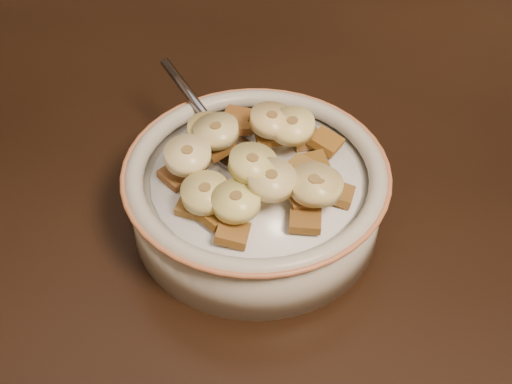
% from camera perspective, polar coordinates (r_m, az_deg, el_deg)
% --- Properties ---
extents(table, '(1.41, 0.92, 0.04)m').
position_cam_1_polar(table, '(0.61, 3.51, 3.57)').
color(table, black).
rests_on(table, floor).
extents(chair, '(0.47, 0.47, 0.97)m').
position_cam_1_polar(chair, '(1.18, 5.71, 11.88)').
color(chair, '#392611').
rests_on(chair, floor).
extents(cereal_bowl, '(0.17, 0.17, 0.04)m').
position_cam_1_polar(cereal_bowl, '(0.50, 0.00, -0.73)').
color(cereal_bowl, '#AFA78F').
rests_on(cereal_bowl, table).
extents(milk, '(0.14, 0.14, 0.00)m').
position_cam_1_polar(milk, '(0.49, 0.00, 0.99)').
color(milk, white).
rests_on(milk, cereal_bowl).
extents(spoon, '(0.05, 0.05, 0.01)m').
position_cam_1_polar(spoon, '(0.50, -1.77, 3.20)').
color(spoon, gray).
rests_on(spoon, cereal_bowl).
extents(cereal_square_0, '(0.03, 0.03, 0.01)m').
position_cam_1_polar(cereal_square_0, '(0.47, 3.60, 1.82)').
color(cereal_square_0, olive).
rests_on(cereal_square_0, milk).
extents(cereal_square_1, '(0.03, 0.03, 0.01)m').
position_cam_1_polar(cereal_square_1, '(0.49, -6.31, 1.38)').
color(cereal_square_1, brown).
rests_on(cereal_square_1, milk).
extents(cereal_square_2, '(0.03, 0.03, 0.01)m').
position_cam_1_polar(cereal_square_2, '(0.46, -3.06, 0.18)').
color(cereal_square_2, brown).
rests_on(cereal_square_2, milk).
extents(cereal_square_3, '(0.03, 0.02, 0.01)m').
position_cam_1_polar(cereal_square_3, '(0.51, -3.00, 4.66)').
color(cereal_square_3, brown).
rests_on(cereal_square_3, milk).
extents(cereal_square_4, '(0.02, 0.02, 0.01)m').
position_cam_1_polar(cereal_square_4, '(0.46, -4.97, -0.99)').
color(cereal_square_4, olive).
rests_on(cereal_square_4, milk).
extents(cereal_square_5, '(0.03, 0.03, 0.01)m').
position_cam_1_polar(cereal_square_5, '(0.49, -3.07, 3.60)').
color(cereal_square_5, brown).
rests_on(cereal_square_5, milk).
extents(cereal_square_6, '(0.02, 0.02, 0.01)m').
position_cam_1_polar(cereal_square_6, '(0.45, 3.97, -2.20)').
color(cereal_square_6, olive).
rests_on(cereal_square_6, milk).
extents(cereal_square_7, '(0.03, 0.03, 0.01)m').
position_cam_1_polar(cereal_square_7, '(0.47, 4.24, 0.61)').
color(cereal_square_7, olive).
rests_on(cereal_square_7, milk).
extents(cereal_square_8, '(0.02, 0.02, 0.01)m').
position_cam_1_polar(cereal_square_8, '(0.52, -1.56, 5.88)').
color(cereal_square_8, brown).
rests_on(cereal_square_8, milk).
extents(cereal_square_9, '(0.03, 0.03, 0.01)m').
position_cam_1_polar(cereal_square_9, '(0.52, -1.75, 5.36)').
color(cereal_square_9, brown).
rests_on(cereal_square_9, milk).
extents(cereal_square_10, '(0.02, 0.02, 0.01)m').
position_cam_1_polar(cereal_square_10, '(0.47, 6.59, -0.10)').
color(cereal_square_10, olive).
rests_on(cereal_square_10, milk).
extents(cereal_square_11, '(0.03, 0.03, 0.01)m').
position_cam_1_polar(cereal_square_11, '(0.51, 5.65, 4.03)').
color(cereal_square_11, brown).
rests_on(cereal_square_11, milk).
extents(cereal_square_12, '(0.02, 0.02, 0.01)m').
position_cam_1_polar(cereal_square_12, '(0.44, -1.88, -3.30)').
color(cereal_square_12, olive).
rests_on(cereal_square_12, milk).
extents(cereal_square_13, '(0.03, 0.03, 0.01)m').
position_cam_1_polar(cereal_square_13, '(0.46, -4.03, -0.40)').
color(cereal_square_13, brown).
rests_on(cereal_square_13, milk).
extents(cereal_square_14, '(0.03, 0.03, 0.01)m').
position_cam_1_polar(cereal_square_14, '(0.51, 4.07, 4.27)').
color(cereal_square_14, olive).
rests_on(cereal_square_14, milk).
extents(cereal_square_15, '(0.03, 0.03, 0.01)m').
position_cam_1_polar(cereal_square_15, '(0.50, 1.11, 4.52)').
color(cereal_square_15, brown).
rests_on(cereal_square_15, milk).
extents(cereal_square_16, '(0.03, 0.03, 0.01)m').
position_cam_1_polar(cereal_square_16, '(0.46, 3.86, -0.22)').
color(cereal_square_16, brown).
rests_on(cereal_square_16, milk).
extents(cereal_square_17, '(0.03, 0.03, 0.01)m').
position_cam_1_polar(cereal_square_17, '(0.53, -0.05, 5.80)').
color(cereal_square_17, '#945828').
rests_on(cereal_square_17, milk).
extents(cereal_square_18, '(0.03, 0.03, 0.01)m').
position_cam_1_polar(cereal_square_18, '(0.48, 4.55, 2.27)').
color(cereal_square_18, brown).
rests_on(cereal_square_18, milk).
extents(cereal_square_19, '(0.03, 0.03, 0.01)m').
position_cam_1_polar(cereal_square_19, '(0.46, -3.31, -1.77)').
color(cereal_square_19, '#8E561C').
rests_on(cereal_square_19, milk).
extents(cereal_square_20, '(0.03, 0.03, 0.01)m').
position_cam_1_polar(cereal_square_20, '(0.48, 5.18, 0.90)').
color(cereal_square_20, brown).
rests_on(cereal_square_20, milk).
extents(banana_slice_0, '(0.04, 0.04, 0.01)m').
position_cam_1_polar(banana_slice_0, '(0.46, -0.27, 2.31)').
color(banana_slice_0, '#E3D07C').
rests_on(banana_slice_0, milk).
extents(banana_slice_1, '(0.03, 0.03, 0.01)m').
position_cam_1_polar(banana_slice_1, '(0.45, 1.24, 0.99)').
color(banana_slice_1, beige).
rests_on(banana_slice_1, milk).
extents(banana_slice_2, '(0.03, 0.03, 0.01)m').
position_cam_1_polar(banana_slice_2, '(0.45, 5.02, 0.54)').
color(banana_slice_2, '#E7D98E').
rests_on(banana_slice_2, milk).
extents(banana_slice_3, '(0.04, 0.04, 0.02)m').
position_cam_1_polar(banana_slice_3, '(0.50, -3.77, 4.85)').
color(banana_slice_3, '#FFE27B').
rests_on(banana_slice_3, milk).
extents(banana_slice_4, '(0.04, 0.04, 0.01)m').
position_cam_1_polar(banana_slice_4, '(0.49, 1.30, 5.77)').
color(banana_slice_4, '#F1CD86').
rests_on(banana_slice_4, milk).
extents(banana_slice_5, '(0.04, 0.04, 0.01)m').
position_cam_1_polar(banana_slice_5, '(0.47, -5.48, 2.94)').
color(banana_slice_5, '#DEC387').
rests_on(banana_slice_5, milk).
extents(banana_slice_6, '(0.04, 0.04, 0.01)m').
position_cam_1_polar(banana_slice_6, '(0.45, -4.08, -0.06)').
color(banana_slice_6, '#F1DC76').
rests_on(banana_slice_6, milk).
extents(banana_slice_7, '(0.04, 0.04, 0.01)m').
position_cam_1_polar(banana_slice_7, '(0.49, -3.21, 4.88)').
color(banana_slice_7, beige).
rests_on(banana_slice_7, milk).
extents(banana_slice_8, '(0.04, 0.04, 0.01)m').
position_cam_1_polar(banana_slice_8, '(0.45, 4.65, 0.61)').
color(banana_slice_8, tan).
rests_on(banana_slice_8, milk).
extents(banana_slice_9, '(0.04, 0.04, 0.01)m').
position_cam_1_polar(banana_slice_9, '(0.45, -1.59, -0.72)').
color(banana_slice_9, '#FFF490').
rests_on(banana_slice_9, milk).
extents(banana_slice_10, '(0.04, 0.04, 0.01)m').
position_cam_1_polar(banana_slice_10, '(0.49, 2.93, 5.30)').
color(banana_slice_10, '#F8E68D').
rests_on(banana_slice_10, milk).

